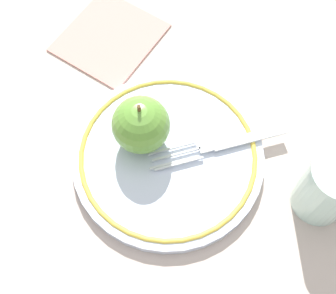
{
  "coord_description": "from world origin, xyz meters",
  "views": [
    {
      "loc": [
        0.04,
        -0.21,
        0.52
      ],
      "look_at": [
        -0.01,
        0.01,
        0.04
      ],
      "focal_mm": 50.0,
      "sensor_mm": 36.0,
      "label": 1
    }
  ],
  "objects_px": {
    "napkin_folded": "(110,37)",
    "apple_red_whole": "(141,125)",
    "fork": "(224,144)",
    "drinking_glass": "(329,188)",
    "plate": "(168,157)"
  },
  "relations": [
    {
      "from": "napkin_folded",
      "to": "apple_red_whole",
      "type": "bearing_deg",
      "value": -59.37
    },
    {
      "from": "fork",
      "to": "drinking_glass",
      "type": "relative_size",
      "value": 1.75
    },
    {
      "from": "apple_red_whole",
      "to": "drinking_glass",
      "type": "height_order",
      "value": "apple_red_whole"
    },
    {
      "from": "fork",
      "to": "drinking_glass",
      "type": "distance_m",
      "value": 0.13
    },
    {
      "from": "plate",
      "to": "apple_red_whole",
      "type": "xyz_separation_m",
      "value": [
        -0.03,
        0.01,
        0.04
      ]
    },
    {
      "from": "plate",
      "to": "drinking_glass",
      "type": "bearing_deg",
      "value": -3.51
    },
    {
      "from": "napkin_folded",
      "to": "plate",
      "type": "bearing_deg",
      "value": -52.73
    },
    {
      "from": "apple_red_whole",
      "to": "fork",
      "type": "height_order",
      "value": "apple_red_whole"
    },
    {
      "from": "fork",
      "to": "napkin_folded",
      "type": "height_order",
      "value": "fork"
    },
    {
      "from": "fork",
      "to": "drinking_glass",
      "type": "xyz_separation_m",
      "value": [
        0.12,
        -0.04,
        0.03
      ]
    },
    {
      "from": "apple_red_whole",
      "to": "fork",
      "type": "xyz_separation_m",
      "value": [
        0.1,
        0.01,
        -0.03
      ]
    },
    {
      "from": "fork",
      "to": "napkin_folded",
      "type": "bearing_deg",
      "value": -64.99
    },
    {
      "from": "drinking_glass",
      "to": "napkin_folded",
      "type": "relative_size",
      "value": 0.7
    },
    {
      "from": "plate",
      "to": "napkin_folded",
      "type": "xyz_separation_m",
      "value": [
        -0.12,
        0.16,
        -0.01
      ]
    },
    {
      "from": "apple_red_whole",
      "to": "drinking_glass",
      "type": "xyz_separation_m",
      "value": [
        0.21,
        -0.02,
        -0.01
      ]
    }
  ]
}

